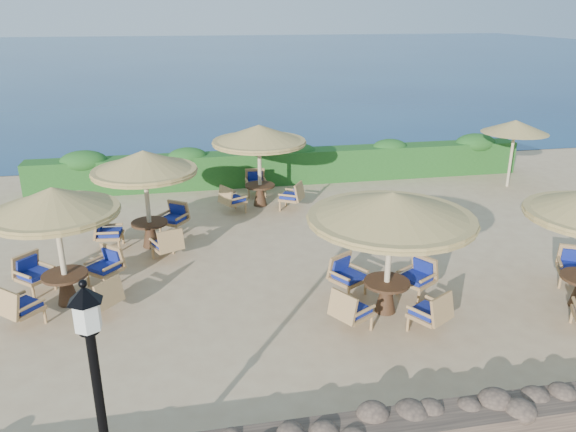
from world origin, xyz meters
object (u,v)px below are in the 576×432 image
Objects in this scene: cafe_set_0 at (57,227)px; lamp_post at (102,422)px; cafe_set_3 at (145,179)px; cafe_set_1 at (391,226)px; extra_parasol at (515,127)px; cafe_set_4 at (259,147)px.

lamp_post is at bearing -75.64° from cafe_set_0.
cafe_set_3 is at bearing 89.12° from lamp_post.
cafe_set_3 is (-4.99, 4.51, -0.06)m from cafe_set_1.
lamp_post is 0.97× the size of cafe_set_1.
extra_parasol is 12.86m from cafe_set_3.
extra_parasol is at bearing 14.24° from cafe_set_3.
cafe_set_4 is at bearing 73.15° from lamp_post.
lamp_post is 6.72m from cafe_set_1.
cafe_set_0 is at bearing 104.36° from lamp_post.
cafe_set_3 is 4.37m from cafe_set_4.
cafe_set_1 is 1.14× the size of cafe_set_4.
cafe_set_0 is at bearing -120.23° from cafe_set_3.
cafe_set_3 is (-12.46, -3.16, -0.27)m from extra_parasol.
cafe_set_4 is at bearing 102.46° from cafe_set_1.
lamp_post is 6.18m from cafe_set_0.
lamp_post reaches higher than extra_parasol.
lamp_post is 1.11× the size of cafe_set_4.
cafe_set_3 is at bearing -165.76° from extra_parasol.
extra_parasol is 10.71m from cafe_set_1.
cafe_set_1 and cafe_set_4 have the same top height.
extra_parasol is 0.91× the size of cafe_set_0.
cafe_set_1 is at bearing -134.27° from extra_parasol.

